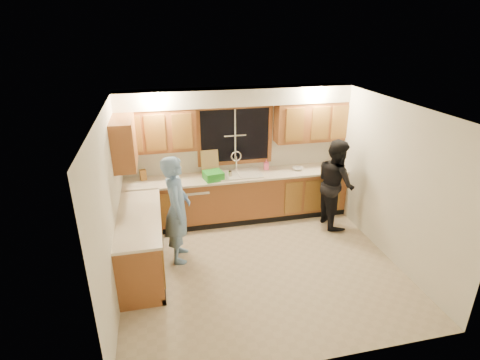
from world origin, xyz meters
name	(u,v)px	position (x,y,z in m)	size (l,w,h in m)	color
floor	(260,265)	(0.00, 0.00, 0.00)	(4.20, 4.20, 0.00)	#BDAC91
ceiling	(264,108)	(0.00, 0.00, 2.50)	(4.20, 4.20, 0.00)	white
wall_back	(235,153)	(0.00, 1.90, 1.25)	(4.20, 4.20, 0.00)	silver
wall_left	(112,208)	(-2.10, 0.00, 1.25)	(3.80, 3.80, 0.00)	silver
wall_right	(391,181)	(2.10, 0.00, 1.25)	(3.80, 3.80, 0.00)	silver
base_cabinets_back	(239,198)	(0.00, 1.60, 0.44)	(4.20, 0.60, 0.88)	#99582C
base_cabinets_left	(141,243)	(-1.80, 0.35, 0.44)	(0.60, 1.90, 0.88)	#99582C
countertop_back	(239,176)	(0.00, 1.58, 0.90)	(4.20, 0.63, 0.04)	beige
countertop_left	(139,217)	(-1.79, 0.35, 0.90)	(0.63, 1.90, 0.04)	beige
upper_cabinets_left	(157,130)	(-1.43, 1.73, 1.83)	(1.35, 0.33, 0.75)	#99582C
upper_cabinets_right	(310,122)	(1.43, 1.73, 1.83)	(1.35, 0.33, 0.75)	#99582C
upper_cabinets_return	(124,142)	(-1.94, 1.12, 1.83)	(0.33, 0.90, 0.75)	#99582C
soffit	(237,97)	(0.00, 1.72, 2.35)	(4.20, 0.35, 0.30)	silver
window_frame	(235,135)	(0.00, 1.89, 1.60)	(1.44, 0.03, 1.14)	black
sink	(238,177)	(0.00, 1.60, 0.86)	(0.86, 0.52, 0.57)	silver
dishwasher	(194,204)	(-0.85, 1.59, 0.41)	(0.60, 0.56, 0.82)	white
stove	(140,265)	(-1.80, -0.22, 0.45)	(0.58, 0.75, 0.90)	white
man	(177,210)	(-1.22, 0.51, 0.87)	(0.64, 0.42, 1.75)	#6992C7
woman	(335,183)	(1.70, 1.02, 0.83)	(0.81, 0.63, 1.66)	black
knife_block	(143,175)	(-1.73, 1.74, 1.02)	(0.11, 0.09, 0.19)	#9F6B2B
cutting_board	(210,162)	(-0.50, 1.82, 1.14)	(0.33, 0.02, 0.44)	tan
dish_crate	(213,176)	(-0.49, 1.47, 1.00)	(0.33, 0.31, 0.15)	green
soap_bottle	(266,164)	(0.59, 1.75, 1.02)	(0.09, 0.10, 0.21)	#FD6096
bowl	(298,169)	(1.17, 1.59, 0.94)	(0.20, 0.20, 0.05)	silver
can_left	(219,177)	(-0.39, 1.43, 0.98)	(0.07, 0.07, 0.12)	#B5A88B
can_right	(230,174)	(-0.17, 1.51, 0.98)	(0.07, 0.07, 0.12)	#B5A88B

